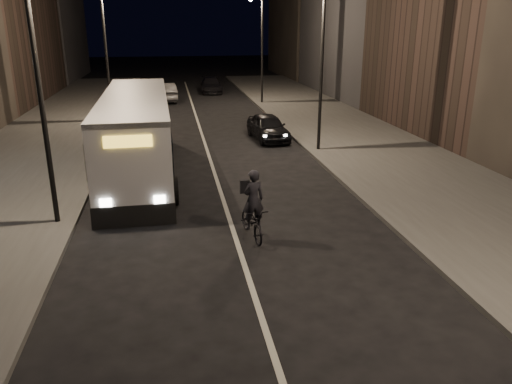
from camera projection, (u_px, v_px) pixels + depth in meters
name	position (u px, v px, depth m)	size (l,w,h in m)	color
ground	(245.00, 268.00, 13.51)	(180.00, 180.00, 0.00)	black
sidewalk_right	(358.00, 140.00, 27.90)	(7.00, 70.00, 0.16)	#3A3A38
sidewalk_left	(38.00, 152.00, 25.17)	(7.00, 70.00, 0.16)	#3A3A38
streetlight_right_mid	(317.00, 43.00, 23.82)	(1.20, 0.44, 8.12)	black
streetlight_right_far	(259.00, 35.00, 38.75)	(1.20, 0.44, 8.12)	black
streetlight_left_near	(45.00, 56.00, 14.65)	(1.20, 0.44, 8.12)	black
streetlight_left_far	(109.00, 38.00, 31.44)	(1.20, 0.44, 8.12)	black
city_bus	(137.00, 131.00, 21.50)	(3.20, 12.74, 3.41)	silver
cyclist_on_bicycle	(252.00, 215.00, 15.16)	(0.96, 2.02, 2.24)	black
car_near	(268.00, 127.00, 28.06)	(1.70, 4.22, 1.44)	black
car_mid	(165.00, 92.00, 41.64)	(1.63, 4.69, 1.54)	#393A3C
car_far	(211.00, 85.00, 46.95)	(1.93, 4.75, 1.38)	black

